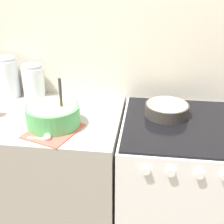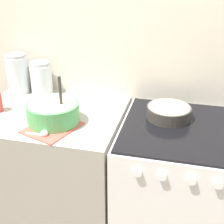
{
  "view_description": "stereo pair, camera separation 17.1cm",
  "coord_description": "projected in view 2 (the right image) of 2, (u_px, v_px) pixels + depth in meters",
  "views": [
    {
      "loc": [
        0.16,
        -1.2,
        1.72
      ],
      "look_at": [
        -0.04,
        0.33,
        0.97
      ],
      "focal_mm": 50.0,
      "sensor_mm": 36.0,
      "label": 1
    },
    {
      "loc": [
        0.32,
        -1.17,
        1.72
      ],
      "look_at": [
        -0.04,
        0.33,
        0.97
      ],
      "focal_mm": 50.0,
      "sensor_mm": 36.0,
      "label": 2
    }
  ],
  "objects": [
    {
      "name": "countertop_cabinet",
      "position": [
        56.0,
        176.0,
        2.03
      ],
      "size": [
        0.85,
        0.67,
        0.92
      ],
      "color": "#9E998E",
      "rests_on": "ground_plane"
    },
    {
      "name": "measuring_spoon",
      "position": [
        42.0,
        134.0,
        1.57
      ],
      "size": [
        0.12,
        0.04,
        0.04
      ],
      "color": "white",
      "rests_on": "countertop_cabinet"
    },
    {
      "name": "storage_jar_middle",
      "position": [
        42.0,
        81.0,
        2.04
      ],
      "size": [
        0.14,
        0.14,
        0.22
      ],
      "color": "silver",
      "rests_on": "countertop_cabinet"
    },
    {
      "name": "recipe_page",
      "position": [
        52.0,
        128.0,
        1.65
      ],
      "size": [
        0.31,
        0.33,
        0.01
      ],
      "color": "#CC4C3F",
      "rests_on": "countertop_cabinet"
    },
    {
      "name": "stove",
      "position": [
        174.0,
        195.0,
        1.87
      ],
      "size": [
        0.65,
        0.69,
        0.92
      ],
      "color": "silver",
      "rests_on": "ground_plane"
    },
    {
      "name": "baking_pan",
      "position": [
        169.0,
        112.0,
        1.74
      ],
      "size": [
        0.25,
        0.25,
        0.07
      ],
      "color": "#38332D",
      "rests_on": "stove"
    },
    {
      "name": "storage_jar_left",
      "position": [
        18.0,
        76.0,
        2.06
      ],
      "size": [
        0.14,
        0.14,
        0.26
      ],
      "color": "silver",
      "rests_on": "countertop_cabinet"
    },
    {
      "name": "wall_back",
      "position": [
        133.0,
        54.0,
        1.93
      ],
      "size": [
        4.69,
        0.05,
        2.4
      ],
      "color": "beige",
      "rests_on": "ground_plane"
    },
    {
      "name": "mixing_bowl",
      "position": [
        53.0,
        112.0,
        1.68
      ],
      "size": [
        0.29,
        0.29,
        0.27
      ],
      "color": "#4CA559",
      "rests_on": "countertop_cabinet"
    }
  ]
}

